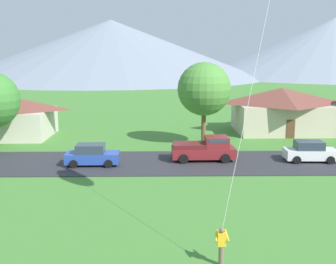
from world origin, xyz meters
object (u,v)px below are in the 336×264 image
object	(u,v)px
house_left_center	(4,115)
parked_car_blue_mid_west	(92,155)
tree_left_of_center	(204,89)
parked_car_white_west_end	(310,152)
pickup_truck_maroon_west_side	(205,149)
house_leftmost	(281,109)

from	to	relation	value
house_left_center	parked_car_blue_mid_west	bearing A→B (deg)	-46.71
house_left_center	tree_left_of_center	distance (m)	21.61
house_left_center	tree_left_of_center	size ratio (longest dim) A/B	1.30
house_left_center	parked_car_white_west_end	world-z (taller)	house_left_center
house_left_center	tree_left_of_center	xyz separation A→B (m)	(20.96, -4.24, 3.11)
pickup_truck_maroon_west_side	parked_car_white_west_end	bearing A→B (deg)	-2.83
parked_car_white_west_end	pickup_truck_maroon_west_side	xyz separation A→B (m)	(-8.64, 0.43, 0.19)
house_leftmost	house_left_center	bearing A→B (deg)	-175.27
tree_left_of_center	pickup_truck_maroon_west_side	size ratio (longest dim) A/B	1.53
house_left_center	pickup_truck_maroon_west_side	world-z (taller)	house_left_center
pickup_truck_maroon_west_side	tree_left_of_center	bearing A→B (deg)	85.32
tree_left_of_center	pickup_truck_maroon_west_side	xyz separation A→B (m)	(-0.53, -6.43, -4.39)
house_leftmost	house_left_center	xyz separation A→B (m)	(-30.44, -2.52, -0.26)
house_leftmost	tree_left_of_center	distance (m)	11.98
pickup_truck_maroon_west_side	house_left_center	bearing A→B (deg)	152.44
tree_left_of_center	parked_car_blue_mid_west	bearing A→B (deg)	-141.19
parked_car_white_west_end	tree_left_of_center	bearing A→B (deg)	139.80
parked_car_blue_mid_west	pickup_truck_maroon_west_side	bearing A→B (deg)	8.32
house_leftmost	tree_left_of_center	xyz separation A→B (m)	(-9.48, -6.76, 2.85)
parked_car_white_west_end	parked_car_blue_mid_west	xyz separation A→B (m)	(-17.77, -0.91, 0.00)
parked_car_blue_mid_west	pickup_truck_maroon_west_side	size ratio (longest dim) A/B	0.80
house_left_center	parked_car_blue_mid_west	xyz separation A→B (m)	(11.31, -12.00, -1.48)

